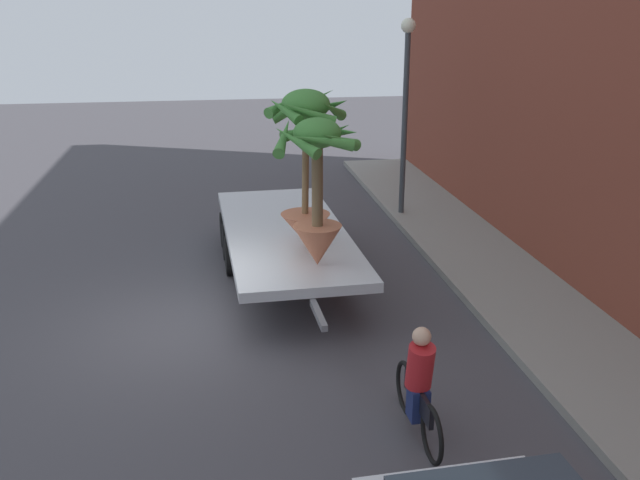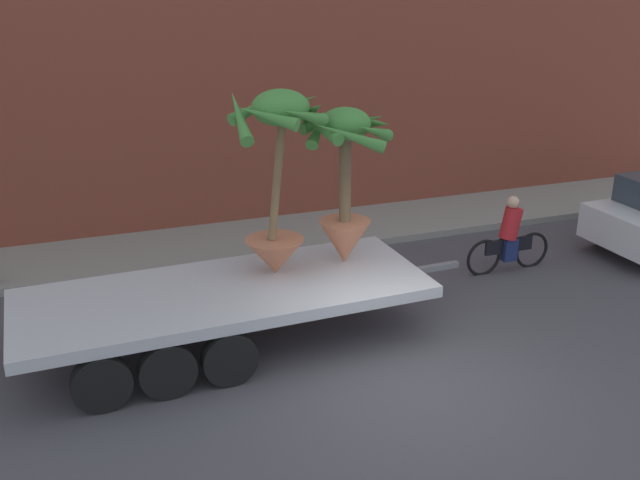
{
  "view_description": "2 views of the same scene",
  "coord_description": "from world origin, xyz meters",
  "px_view_note": "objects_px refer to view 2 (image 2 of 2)",
  "views": [
    {
      "loc": [
        11.0,
        0.48,
        5.3
      ],
      "look_at": [
        0.37,
        2.19,
        1.6
      ],
      "focal_mm": 38.74,
      "sensor_mm": 36.0,
      "label": 1
    },
    {
      "loc": [
        -4.3,
        -8.11,
        5.6
      ],
      "look_at": [
        -0.64,
        1.92,
        1.55
      ],
      "focal_mm": 40.99,
      "sensor_mm": 36.0,
      "label": 2
    }
  ],
  "objects_px": {
    "flatbed_trailer": "(209,303)",
    "cyclist": "(509,238)",
    "potted_palm_rear": "(277,175)",
    "potted_palm_middle": "(345,181)"
  },
  "relations": [
    {
      "from": "flatbed_trailer",
      "to": "cyclist",
      "type": "bearing_deg",
      "value": 10.03
    },
    {
      "from": "potted_palm_middle",
      "to": "cyclist",
      "type": "distance_m",
      "value": 4.15
    },
    {
      "from": "potted_palm_rear",
      "to": "potted_palm_middle",
      "type": "distance_m",
      "value": 1.15
    },
    {
      "from": "flatbed_trailer",
      "to": "potted_palm_rear",
      "type": "bearing_deg",
      "value": 14.39
    },
    {
      "from": "flatbed_trailer",
      "to": "cyclist",
      "type": "relative_size",
      "value": 3.95
    },
    {
      "from": "potted_palm_middle",
      "to": "cyclist",
      "type": "relative_size",
      "value": 1.39
    },
    {
      "from": "potted_palm_middle",
      "to": "cyclist",
      "type": "height_order",
      "value": "potted_palm_middle"
    },
    {
      "from": "potted_palm_rear",
      "to": "cyclist",
      "type": "bearing_deg",
      "value": 8.91
    },
    {
      "from": "potted_palm_rear",
      "to": "potted_palm_middle",
      "type": "height_order",
      "value": "potted_palm_rear"
    },
    {
      "from": "potted_palm_rear",
      "to": "cyclist",
      "type": "xyz_separation_m",
      "value": [
        4.84,
        0.76,
        -1.91
      ]
    }
  ]
}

